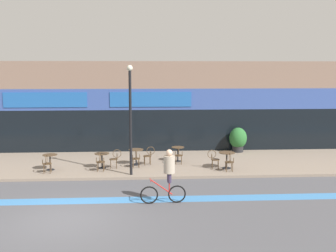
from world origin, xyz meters
name	(u,v)px	position (x,y,z in m)	size (l,w,h in m)	color
ground_plane	(65,220)	(0.00, 0.00, 0.00)	(120.00, 120.00, 0.00)	#4C4C51
sidewalk_slab	(94,164)	(0.00, 7.25, 0.06)	(40.00, 5.50, 0.12)	gray
storefront_facade	(102,105)	(0.00, 11.96, 2.62)	(40.00, 4.06, 5.27)	#7F6656
bike_lane_stripe	(75,201)	(0.00, 1.81, 0.00)	(36.00, 0.70, 0.01)	#3D7AB7
bistro_table_0	(50,159)	(-1.85, 5.98, 0.65)	(0.68, 0.68, 0.74)	black
bistro_table_1	(102,158)	(0.54, 6.18, 0.64)	(0.69, 0.69, 0.73)	black
bistro_table_2	(136,154)	(2.16, 6.78, 0.68)	(0.73, 0.73, 0.78)	black
bistro_table_3	(178,151)	(4.28, 7.35, 0.65)	(0.64, 0.64, 0.75)	black
bistro_table_4	(227,157)	(6.50, 5.80, 0.68)	(0.77, 0.77, 0.78)	black
cafe_chair_0_near	(47,162)	(-1.85, 5.35, 0.64)	(0.42, 0.59, 0.90)	#4C3823
cafe_chair_1_near	(100,161)	(0.54, 5.56, 0.64)	(0.42, 0.58, 0.90)	#4C3823
cafe_chair_1_side	(115,157)	(1.17, 6.19, 0.64)	(0.59, 0.44, 0.90)	#4C3823
cafe_chair_2_near	(136,157)	(2.17, 6.15, 0.64)	(0.43, 0.59, 0.90)	#4C3823
cafe_chair_2_side	(149,154)	(2.79, 6.78, 0.64)	(0.59, 0.44, 0.90)	#4C3823
cafe_chair_3_near	(179,154)	(4.28, 6.72, 0.64)	(0.43, 0.59, 0.90)	#4C3823
cafe_chair_4_near	(229,161)	(6.49, 5.18, 0.64)	(0.41, 0.58, 0.90)	#4C3823
cafe_chair_4_side	(214,158)	(5.87, 5.81, 0.64)	(0.60, 0.44, 0.90)	#4C3823
planter_pot	(238,139)	(7.92, 9.52, 0.86)	(0.99, 0.99, 1.40)	#232326
lamp_post	(130,112)	(1.97, 4.93, 2.96)	(0.26, 0.26, 4.88)	black
cyclist_0	(168,173)	(3.41, 1.39, 1.14)	(1.67, 0.49, 1.99)	black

